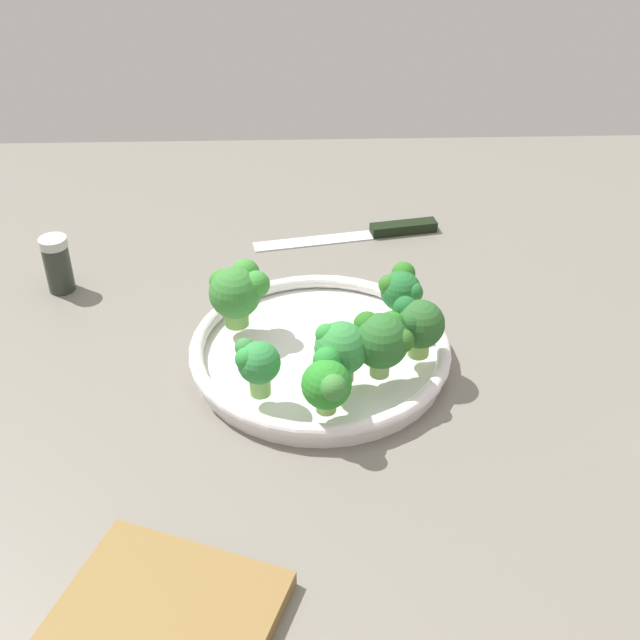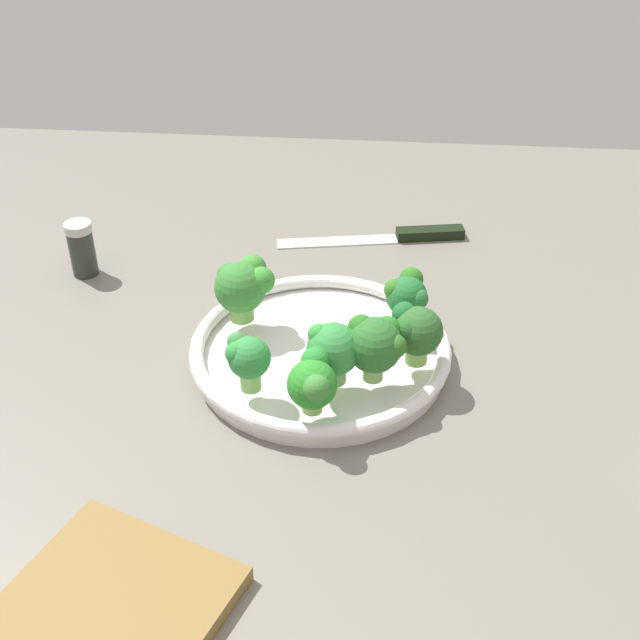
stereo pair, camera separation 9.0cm
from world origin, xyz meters
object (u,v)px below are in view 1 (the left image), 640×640
(bowl, at_px, (320,352))
(broccoli_floret_3, at_px, (417,324))
(broccoli_floret_1, at_px, (340,348))
(broccoli_floret_4, at_px, (382,339))
(broccoli_floret_0, at_px, (237,290))
(broccoli_floret_6, at_px, (401,289))
(pepper_shaker, at_px, (57,264))
(knife, at_px, (372,232))
(broccoli_floret_2, at_px, (257,363))
(broccoli_floret_5, at_px, (327,382))

(bowl, height_order, broccoli_floret_3, broccoli_floret_3)
(broccoli_floret_1, distance_m, broccoli_floret_4, 0.04)
(broccoli_floret_3, xyz_separation_m, broccoli_floret_4, (-0.03, 0.04, 0.00))
(broccoli_floret_0, bearing_deg, broccoli_floret_4, -122.65)
(broccoli_floret_0, xyz_separation_m, broccoli_floret_4, (-0.10, -0.15, 0.00))
(bowl, height_order, broccoli_floret_1, broccoli_floret_1)
(broccoli_floret_1, relative_size, broccoli_floret_6, 1.14)
(bowl, height_order, pepper_shaker, pepper_shaker)
(broccoli_floret_4, bearing_deg, broccoli_floret_0, 57.35)
(bowl, xyz_separation_m, broccoli_floret_1, (-0.06, -0.02, 0.05))
(broccoli_floret_1, bearing_deg, knife, -10.29)
(bowl, distance_m, broccoli_floret_3, 0.12)
(broccoli_floret_0, distance_m, broccoli_floret_3, 0.21)
(broccoli_floret_3, relative_size, knife, 0.25)
(broccoli_floret_6, bearing_deg, broccoli_floret_0, 92.77)
(broccoli_floret_0, height_order, broccoli_floret_4, same)
(bowl, distance_m, broccoli_floret_2, 0.12)
(bowl, distance_m, broccoli_floret_4, 0.10)
(broccoli_floret_5, height_order, pepper_shaker, broccoli_floret_5)
(broccoli_floret_4, xyz_separation_m, knife, (0.35, -0.02, -0.07))
(broccoli_floret_1, xyz_separation_m, broccoli_floret_4, (0.01, -0.04, 0.00))
(broccoli_floret_6, height_order, pepper_shaker, broccoli_floret_6)
(broccoli_floret_4, relative_size, broccoli_floret_6, 1.21)
(broccoli_floret_2, bearing_deg, broccoli_floret_5, -112.28)
(broccoli_floret_4, bearing_deg, broccoli_floret_1, 100.55)
(broccoli_floret_3, relative_size, broccoli_floret_5, 1.01)
(broccoli_floret_1, height_order, pepper_shaker, broccoli_floret_1)
(broccoli_floret_2, height_order, broccoli_floret_3, broccoli_floret_3)
(broccoli_floret_0, xyz_separation_m, pepper_shaker, (0.12, 0.24, -0.03))
(broccoli_floret_5, relative_size, broccoli_floret_6, 1.10)
(broccoli_floret_5, bearing_deg, knife, -11.15)
(broccoli_floret_2, xyz_separation_m, knife, (0.38, -0.15, -0.06))
(pepper_shaker, bearing_deg, broccoli_floret_1, -123.73)
(broccoli_floret_0, bearing_deg, bowl, -114.64)
(pepper_shaker, bearing_deg, broccoli_floret_0, -117.78)
(bowl, bearing_deg, broccoli_floret_0, 65.36)
(broccoli_floret_1, distance_m, broccoli_floret_2, 0.09)
(bowl, xyz_separation_m, knife, (0.30, -0.08, -0.01))
(pepper_shaker, bearing_deg, broccoli_floret_5, -130.30)
(pepper_shaker, bearing_deg, knife, -72.61)
(broccoli_floret_3, height_order, broccoli_floret_4, broccoli_floret_4)
(broccoli_floret_0, relative_size, pepper_shaker, 0.97)
(broccoli_floret_5, xyz_separation_m, knife, (0.41, -0.08, -0.06))
(broccoli_floret_3, distance_m, broccoli_floret_4, 0.05)
(broccoli_floret_4, distance_m, knife, 0.36)
(broccoli_floret_4, xyz_separation_m, broccoli_floret_6, (0.11, -0.03, -0.01))
(broccoli_floret_1, height_order, broccoli_floret_3, broccoli_floret_1)
(pepper_shaker, bearing_deg, broccoli_floret_6, -105.22)
(knife, bearing_deg, broccoli_floret_5, 168.85)
(bowl, bearing_deg, pepper_shaker, 63.08)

